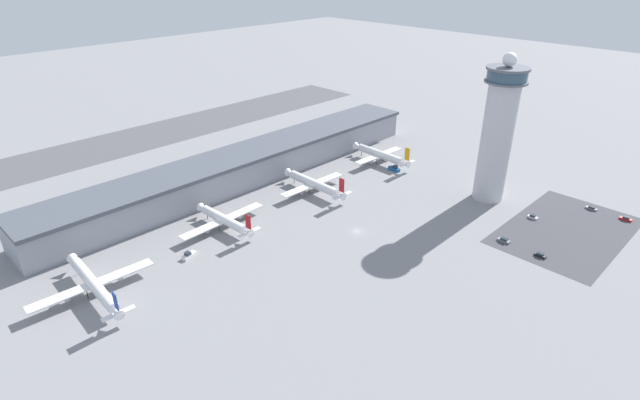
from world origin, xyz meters
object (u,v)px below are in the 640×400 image
service_truck_fuel (394,169)px  car_green_van (626,219)px  control_tower (498,132)px  airplane_gate_charlie (314,184)px  car_yellow_taxi (540,255)px  car_black_suv (591,208)px  car_navy_sedan (533,217)px  car_silver_sedan (504,240)px  airplane_gate_alpha (94,284)px  airplane_gate_bravo (224,220)px  service_truck_catering (189,255)px  airplane_gate_delta (380,155)px

service_truck_fuel → car_green_van: (25.60, -98.47, -0.40)m
control_tower → airplane_gate_charlie: 82.04m
service_truck_fuel → car_yellow_taxi: bearing=-106.9°
control_tower → car_black_suv: bearing=-60.8°
service_truck_fuel → car_navy_sedan: size_ratio=1.56×
car_yellow_taxi → car_silver_sedan: 14.14m
car_green_van → car_silver_sedan: (-51.19, 27.37, 0.01)m
airplane_gate_alpha → airplane_gate_bravo: bearing=6.9°
airplane_gate_bravo → car_black_suv: bearing=-39.2°
service_truck_catering → car_yellow_taxi: bearing=-44.9°
airplane_gate_alpha → airplane_gate_charlie: airplane_gate_charlie is taller
car_silver_sedan → airplane_gate_alpha: bearing=147.9°
airplane_gate_alpha → service_truck_catering: bearing=-3.2°
control_tower → airplane_gate_bravo: 118.77m
control_tower → airplane_gate_bravo: bearing=148.5°
service_truck_fuel → airplane_gate_charlie: bearing=166.6°
airplane_gate_delta → car_navy_sedan: size_ratio=8.96×
airplane_gate_delta → service_truck_catering: bearing=-176.3°
airplane_gate_delta → car_green_van: bearing=-78.4°
car_black_suv → car_silver_sedan: car_silver_sedan is taller
airplane_gate_charlie → airplane_gate_delta: airplane_gate_delta is taller
control_tower → airplane_gate_alpha: bearing=160.7°
airplane_gate_charlie → control_tower: bearing=-49.3°
airplane_gate_charlie → car_silver_sedan: airplane_gate_charlie is taller
car_yellow_taxi → control_tower: bearing=50.6°
car_black_suv → service_truck_fuel: bearing=106.7°
car_green_van → car_silver_sedan: car_silver_sedan is taller
airplane_gate_bravo → car_silver_sedan: 107.93m
airplane_gate_bravo → control_tower: bearing=-31.5°
service_truck_fuel → car_silver_sedan: service_truck_fuel is taller
service_truck_catering → service_truck_fuel: size_ratio=0.96×
airplane_gate_bravo → car_black_suv: size_ratio=8.16×
airplane_gate_bravo → car_green_van: bearing=-42.9°
airplane_gate_alpha → car_navy_sedan: airplane_gate_alpha is taller
airplane_gate_alpha → service_truck_fuel: (148.35, -5.83, -3.27)m
service_truck_fuel → car_navy_sedan: service_truck_fuel is taller
airplane_gate_charlie → service_truck_fuel: (45.79, -10.91, -3.06)m
service_truck_catering → car_yellow_taxi: (89.50, -89.21, -0.26)m
service_truck_fuel → car_silver_sedan: 75.56m
airplane_gate_delta → car_silver_sedan: size_ratio=7.64×
airplane_gate_bravo → airplane_gate_delta: (96.96, -0.83, 0.73)m
airplane_gate_alpha → car_navy_sedan: size_ratio=10.10×
airplane_gate_bravo → car_silver_sedan: bearing=-50.7°
car_silver_sedan → airplane_gate_bravo: bearing=129.3°
car_silver_sedan → car_green_van: bearing=-28.1°
car_yellow_taxi → airplane_gate_alpha: bearing=143.4°
service_truck_catering → car_green_van: service_truck_catering is taller
car_black_suv → car_silver_sedan: bearing=164.6°
control_tower → airplane_gate_alpha: size_ratio=1.54×
airplane_gate_charlie → airplane_gate_delta: (48.87, 0.69, 0.36)m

